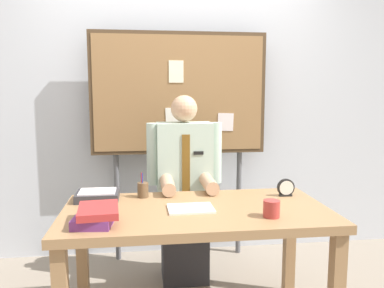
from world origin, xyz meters
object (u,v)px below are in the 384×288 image
(desk_clock, at_px, (286,188))
(paper_tray, at_px, (98,195))
(open_notebook, at_px, (191,209))
(pen_holder, at_px, (143,190))
(book_stack, at_px, (96,215))
(bulletin_board, at_px, (179,97))
(desk, at_px, (196,224))
(coffee_mug, at_px, (271,209))
(person, at_px, (185,196))

(desk_clock, height_order, paper_tray, desk_clock)
(open_notebook, relative_size, paper_tray, 1.00)
(open_notebook, xyz_separation_m, pen_holder, (-0.27, 0.30, 0.04))
(desk_clock, height_order, pen_holder, pen_holder)
(book_stack, relative_size, desk_clock, 2.50)
(bulletin_board, height_order, pen_holder, bulletin_board)
(pen_holder, bearing_deg, book_stack, -116.63)
(desk, relative_size, paper_tray, 5.89)
(open_notebook, xyz_separation_m, paper_tray, (-0.55, 0.27, 0.02))
(desk, distance_m, coffee_mug, 0.45)
(coffee_mug, xyz_separation_m, paper_tray, (-0.97, 0.46, -0.02))
(desk_clock, height_order, coffee_mug, desk_clock)
(book_stack, bearing_deg, open_notebook, 19.26)
(book_stack, height_order, open_notebook, book_stack)
(person, bearing_deg, desk_clock, -35.92)
(bulletin_board, bearing_deg, pen_holder, -112.13)
(pen_holder, xyz_separation_m, paper_tray, (-0.28, -0.02, -0.02))
(bulletin_board, height_order, book_stack, bulletin_board)
(paper_tray, bearing_deg, bulletin_board, 52.93)
(open_notebook, xyz_separation_m, coffee_mug, (0.41, -0.19, 0.04))
(desk, xyz_separation_m, coffee_mug, (0.38, -0.21, 0.14))
(open_notebook, bearing_deg, pen_holder, 132.20)
(person, relative_size, paper_tray, 5.36)
(open_notebook, bearing_deg, book_stack, -160.74)
(person, height_order, paper_tray, person)
(desk, height_order, person, person)
(open_notebook, bearing_deg, coffee_mug, -24.19)
(desk, relative_size, open_notebook, 5.89)
(bulletin_board, bearing_deg, open_notebook, -91.93)
(bulletin_board, distance_m, pen_holder, 1.00)
(desk, relative_size, person, 1.10)
(coffee_mug, height_order, paper_tray, coffee_mug)
(desk_clock, distance_m, coffee_mug, 0.46)
(person, bearing_deg, paper_tray, -147.03)
(open_notebook, height_order, paper_tray, paper_tray)
(open_notebook, relative_size, pen_holder, 1.63)
(coffee_mug, height_order, pen_holder, pen_holder)
(person, relative_size, open_notebook, 5.36)
(desk, distance_m, pen_holder, 0.44)
(person, bearing_deg, bulletin_board, 89.97)
(desk_clock, bearing_deg, person, 144.08)
(pen_holder, bearing_deg, coffee_mug, -35.26)
(coffee_mug, bearing_deg, desk_clock, 59.75)
(desk, xyz_separation_m, open_notebook, (-0.04, -0.02, 0.10))
(person, relative_size, coffee_mug, 15.17)
(bulletin_board, relative_size, paper_tray, 7.31)
(desk, bearing_deg, book_stack, -160.02)
(paper_tray, bearing_deg, person, 32.97)
(book_stack, bearing_deg, paper_tray, 95.41)
(desk_clock, bearing_deg, coffee_mug, -120.25)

